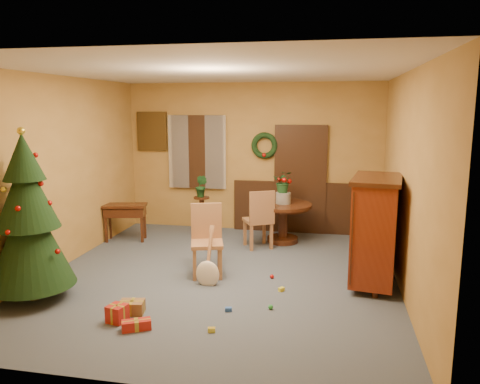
% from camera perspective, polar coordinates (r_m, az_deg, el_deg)
% --- Properties ---
extents(room_envelope, '(5.50, 5.50, 5.50)m').
position_cam_1_polar(room_envelope, '(9.17, 2.72, 2.06)').
color(room_envelope, '#384152').
rests_on(room_envelope, ground).
extents(dining_table, '(1.04, 1.04, 0.72)m').
position_cam_1_polar(dining_table, '(8.51, 5.26, -2.83)').
color(dining_table, black).
rests_on(dining_table, floor).
extents(urn, '(0.27, 0.27, 0.20)m').
position_cam_1_polar(urn, '(8.45, 5.29, -0.74)').
color(urn, slate).
rests_on(urn, dining_table).
extents(centerpiece_plant, '(0.36, 0.31, 0.40)m').
position_cam_1_polar(centerpiece_plant, '(8.40, 5.33, 1.26)').
color(centerpiece_plant, '#1E4C23').
rests_on(centerpiece_plant, urn).
extents(chair_near, '(0.56, 0.56, 1.04)m').
position_cam_1_polar(chair_near, '(6.87, -4.07, -5.52)').
color(chair_near, brown).
rests_on(chair_near, floor).
extents(chair_far, '(0.61, 0.61, 1.04)m').
position_cam_1_polar(chair_far, '(8.08, 2.41, -3.11)').
color(chair_far, brown).
rests_on(chair_far, floor).
extents(guitar, '(0.37, 0.53, 0.76)m').
position_cam_1_polar(guitar, '(6.49, -4.00, -8.02)').
color(guitar, '#EEDEC6').
rests_on(guitar, floor).
extents(plant_stand, '(0.30, 0.30, 0.77)m').
position_cam_1_polar(plant_stand, '(8.87, -4.68, -2.44)').
color(plant_stand, black).
rests_on(plant_stand, floor).
extents(stand_plant, '(0.28, 0.25, 0.42)m').
position_cam_1_polar(stand_plant, '(8.77, -4.73, 0.73)').
color(stand_plant, '#19471E').
rests_on(stand_plant, plant_stand).
extents(christmas_tree, '(1.06, 1.06, 2.19)m').
position_cam_1_polar(christmas_tree, '(6.41, -24.40, -3.14)').
color(christmas_tree, '#382111').
rests_on(christmas_tree, floor).
extents(writing_desk, '(0.83, 0.53, 0.68)m').
position_cam_1_polar(writing_desk, '(8.83, -13.82, -2.54)').
color(writing_desk, black).
rests_on(writing_desk, floor).
extents(sideboard, '(0.79, 1.25, 1.51)m').
position_cam_1_polar(sideboard, '(6.65, 16.14, -4.22)').
color(sideboard, '#5C190A').
rests_on(sideboard, floor).
extents(gift_a, '(0.32, 0.26, 0.15)m').
position_cam_1_polar(gift_a, '(5.89, -13.03, -13.51)').
color(gift_a, brown).
rests_on(gift_a, floor).
extents(gift_b, '(0.24, 0.24, 0.20)m').
position_cam_1_polar(gift_b, '(5.71, -14.74, -14.12)').
color(gift_b, '#A71F16').
rests_on(gift_b, floor).
extents(gift_c, '(0.30, 0.25, 0.14)m').
position_cam_1_polar(gift_c, '(6.93, -22.25, -10.42)').
color(gift_c, brown).
rests_on(gift_c, floor).
extents(gift_d, '(0.34, 0.26, 0.11)m').
position_cam_1_polar(gift_d, '(5.49, -12.52, -15.54)').
color(gift_d, '#A71F16').
rests_on(gift_d, floor).
extents(toy_a, '(0.09, 0.07, 0.05)m').
position_cam_1_polar(toy_a, '(5.81, -1.43, -14.11)').
color(toy_a, '#2953B2').
rests_on(toy_a, floor).
extents(toy_b, '(0.06, 0.06, 0.06)m').
position_cam_1_polar(toy_b, '(5.87, 3.75, -13.81)').
color(toy_b, '#258937').
rests_on(toy_b, floor).
extents(toy_c, '(0.09, 0.09, 0.05)m').
position_cam_1_polar(toy_c, '(6.42, 5.08, -11.74)').
color(toy_c, yellow).
rests_on(toy_c, floor).
extents(toy_d, '(0.06, 0.06, 0.06)m').
position_cam_1_polar(toy_d, '(6.84, 3.91, -10.25)').
color(toy_d, '#B2110B').
rests_on(toy_d, floor).
extents(toy_e, '(0.09, 0.07, 0.05)m').
position_cam_1_polar(toy_e, '(5.35, -3.49, -16.43)').
color(toy_e, yellow).
rests_on(toy_e, floor).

